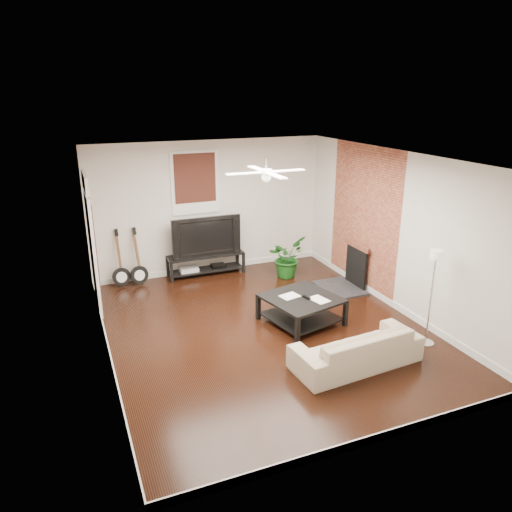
# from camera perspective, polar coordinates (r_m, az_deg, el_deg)

# --- Properties ---
(room) EXTENTS (5.01, 6.01, 2.81)m
(room) POSITION_cam_1_polar(r_m,az_deg,el_deg) (7.60, 1.14, 0.87)
(room) COLOR black
(room) RESTS_ON ground
(brick_accent) EXTENTS (0.02, 2.20, 2.80)m
(brick_accent) POSITION_cam_1_polar(r_m,az_deg,el_deg) (9.62, 12.51, 4.31)
(brick_accent) COLOR brown
(brick_accent) RESTS_ON floor
(fireplace) EXTENTS (0.80, 1.10, 0.92)m
(fireplace) POSITION_cam_1_polar(r_m,az_deg,el_deg) (9.74, 10.72, -1.18)
(fireplace) COLOR black
(fireplace) RESTS_ON floor
(window_back) EXTENTS (1.00, 0.06, 1.30)m
(window_back) POSITION_cam_1_polar(r_m,az_deg,el_deg) (10.10, -7.17, 8.51)
(window_back) COLOR #3D1710
(window_back) RESTS_ON wall_back
(door_left) EXTENTS (0.08, 1.00, 2.50)m
(door_left) POSITION_cam_1_polar(r_m,az_deg,el_deg) (8.91, -18.63, 1.58)
(door_left) COLOR white
(door_left) RESTS_ON wall_left
(tv_stand) EXTENTS (1.63, 0.43, 0.46)m
(tv_stand) POSITION_cam_1_polar(r_m,az_deg,el_deg) (10.41, -5.90, -0.97)
(tv_stand) COLOR black
(tv_stand) RESTS_ON floor
(tv) EXTENTS (1.46, 0.19, 0.84)m
(tv) POSITION_cam_1_polar(r_m,az_deg,el_deg) (10.22, -6.05, 2.47)
(tv) COLOR black
(tv) RESTS_ON tv_stand
(coffee_table) EXTENTS (1.34, 1.34, 0.47)m
(coffee_table) POSITION_cam_1_polar(r_m,az_deg,el_deg) (8.29, 5.33, -6.30)
(coffee_table) COLOR black
(coffee_table) RESTS_ON floor
(sofa) EXTENTS (1.94, 0.88, 0.55)m
(sofa) POSITION_cam_1_polar(r_m,az_deg,el_deg) (7.19, 11.71, -10.46)
(sofa) COLOR tan
(sofa) RESTS_ON floor
(floor_lamp) EXTENTS (0.27, 0.27, 1.55)m
(floor_lamp) POSITION_cam_1_polar(r_m,az_deg,el_deg) (7.82, 19.86, -4.69)
(floor_lamp) COLOR silver
(floor_lamp) RESTS_ON floor
(potted_plant) EXTENTS (1.02, 1.00, 0.85)m
(potted_plant) POSITION_cam_1_polar(r_m,az_deg,el_deg) (10.20, 3.60, -0.13)
(potted_plant) COLOR #175318
(potted_plant) RESTS_ON floor
(guitar_left) EXTENTS (0.39, 0.29, 1.18)m
(guitar_left) POSITION_cam_1_polar(r_m,az_deg,el_deg) (9.95, -15.71, -0.34)
(guitar_left) COLOR black
(guitar_left) RESTS_ON floor
(guitar_right) EXTENTS (0.41, 0.32, 1.18)m
(guitar_right) POSITION_cam_1_polar(r_m,az_deg,el_deg) (9.96, -13.70, -0.14)
(guitar_right) COLOR black
(guitar_right) RESTS_ON floor
(ceiling_fan) EXTENTS (1.24, 1.24, 0.32)m
(ceiling_fan) POSITION_cam_1_polar(r_m,az_deg,el_deg) (7.32, 1.20, 9.84)
(ceiling_fan) COLOR white
(ceiling_fan) RESTS_ON ceiling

